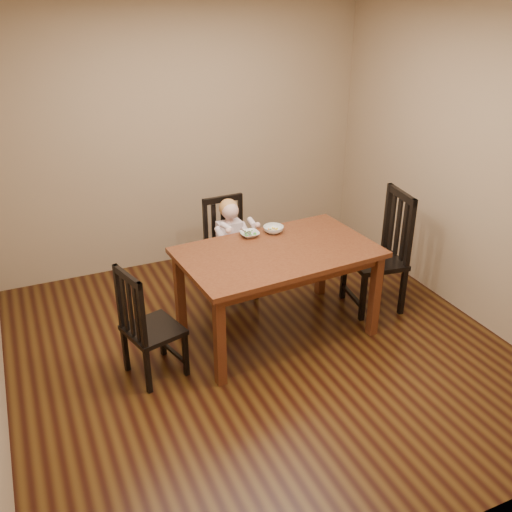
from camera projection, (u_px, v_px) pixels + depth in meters
name	position (u px, v px, depth m)	size (l,w,h in m)	color
room	(262.00, 201.00, 4.22)	(4.01, 4.01, 2.71)	#43290E
dining_table	(278.00, 260.00, 4.76)	(1.68, 1.08, 0.81)	#471F10
chair_child	(229.00, 250.00, 5.50)	(0.44, 0.42, 0.98)	black
chair_left	(147.00, 326.00, 4.33)	(0.48, 0.50, 0.95)	black
chair_right	(381.00, 253.00, 5.26)	(0.53, 0.55, 1.14)	black
toddler	(231.00, 239.00, 5.40)	(0.31, 0.38, 0.53)	white
bowl_peas	(250.00, 234.00, 4.96)	(0.16, 0.16, 0.04)	silver
bowl_veg	(273.00, 229.00, 5.03)	(0.18, 0.18, 0.06)	silver
fork	(247.00, 233.00, 4.91)	(0.09, 0.12, 0.05)	silver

